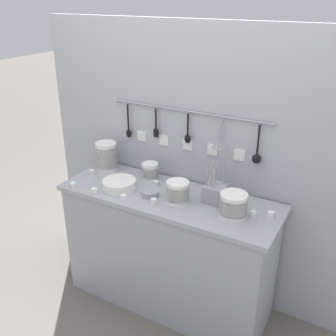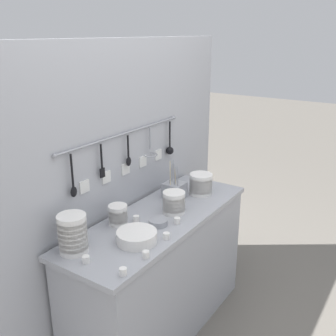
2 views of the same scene
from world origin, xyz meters
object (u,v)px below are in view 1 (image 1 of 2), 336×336
cup_front_right (154,202)px  cup_mid_row (253,214)px  cutlery_caddy (215,193)px  cup_edge_far (124,198)px  cup_back_right (94,191)px  bowl_stack_back_corner (178,192)px  bowl_stack_tall_left (150,171)px  steel_mixing_bowl (150,193)px  cup_beside_plates (92,172)px  bowl_stack_wide_centre (107,156)px  cup_centre (156,184)px  cup_by_caddy (239,199)px  bowl_stack_short_front (233,205)px  plate_stack (119,184)px  cup_front_left (271,215)px  cup_edge_near (73,185)px

cup_front_right → cup_mid_row: (0.58, 0.15, 0.00)m
cutlery_caddy → cup_edge_far: bearing=-151.7°
cutlery_caddy → cup_back_right: 0.77m
cup_back_right → bowl_stack_back_corner: bearing=17.8°
bowl_stack_tall_left → steel_mixing_bowl: bearing=-58.9°
bowl_stack_back_corner → cup_back_right: size_ratio=3.82×
cup_beside_plates → steel_mixing_bowl: bearing=-7.1°
bowl_stack_wide_centre → cup_mid_row: bowl_stack_wide_centre is taller
cup_front_right → cup_centre: bearing=117.6°
cup_edge_far → cup_mid_row: same height
cup_by_caddy → cup_beside_plates: 1.06m
cup_beside_plates → cup_front_right: bearing=-13.9°
bowl_stack_short_front → cup_centre: bowl_stack_short_front is taller
cup_centre → bowl_stack_wide_centre: bearing=172.6°
plate_stack → cup_beside_plates: (-0.30, 0.08, -0.01)m
bowl_stack_wide_centre → cup_front_right: (0.56, -0.28, -0.09)m
cup_edge_far → cup_front_left: 0.89m
bowl_stack_wide_centre → cup_front_right: size_ratio=5.63×
bowl_stack_tall_left → plate_stack: (-0.10, -0.22, -0.03)m
cup_mid_row → cup_beside_plates: bearing=-179.7°
steel_mixing_bowl → cup_mid_row: (0.65, 0.07, 0.00)m
steel_mixing_bowl → cup_back_right: size_ratio=3.07×
bowl_stack_back_corner → cup_edge_far: (-0.30, -0.15, -0.05)m
bowl_stack_tall_left → steel_mixing_bowl: 0.24m
cutlery_caddy → steel_mixing_bowl: bearing=-160.7°
plate_stack → bowl_stack_wide_centre: bearing=140.8°
bowl_stack_tall_left → plate_stack: bearing=-115.3°
bowl_stack_back_corner → plate_stack: 0.42m
cup_by_caddy → cup_centre: same height
bowl_stack_tall_left → bowl_stack_short_front: bowl_stack_short_front is taller
bowl_stack_tall_left → cup_beside_plates: 0.43m
cup_edge_far → cup_by_caddy: bearing=27.9°
bowl_stack_tall_left → cup_front_left: bowl_stack_tall_left is taller
cup_by_caddy → cup_edge_far: 0.72m
bowl_stack_tall_left → plate_stack: 0.24m
cup_front_right → cup_edge_near: bearing=-173.2°
cup_by_caddy → cup_edge_near: size_ratio=1.00×
cup_mid_row → cup_beside_plates: (-1.18, -0.01, 0.00)m
plate_stack → cup_centre: bearing=38.8°
cup_centre → cup_front_right: (0.11, -0.22, 0.00)m
cup_back_right → cup_by_caddy: bearing=22.7°
cup_edge_near → cup_edge_far: size_ratio=1.00×
bowl_stack_wide_centre → cup_centre: 0.46m
bowl_stack_short_front → cup_mid_row: 0.13m
bowl_stack_wide_centre → bowl_stack_short_front: bowl_stack_wide_centre is taller
bowl_stack_wide_centre → steel_mixing_bowl: (0.48, -0.19, -0.09)m
cup_edge_near → cup_back_right: bearing=0.0°
steel_mixing_bowl → bowl_stack_back_corner: bearing=4.0°
bowl_stack_short_front → cup_beside_plates: bearing=177.6°
bowl_stack_tall_left → bowl_stack_back_corner: bowl_stack_back_corner is taller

